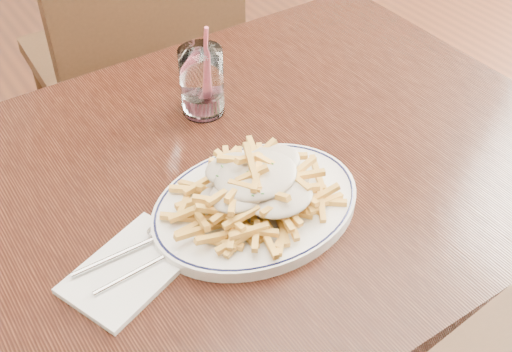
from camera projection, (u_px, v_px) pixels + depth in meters
table at (226, 210)px, 1.07m from camera, size 1.20×0.80×0.75m
chair_far at (138, 44)px, 1.64m from camera, size 0.50×0.50×1.03m
fries_plate at (256, 206)px, 0.95m from camera, size 0.39×0.37×0.02m
loaded_fries at (256, 182)px, 0.92m from camera, size 0.26×0.22×0.07m
napkin at (131, 269)px, 0.87m from camera, size 0.21×0.17×0.01m
cutlery at (128, 263)px, 0.87m from camera, size 0.18×0.07×0.01m
water_glass at (202, 85)px, 1.11m from camera, size 0.08×0.08×0.17m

